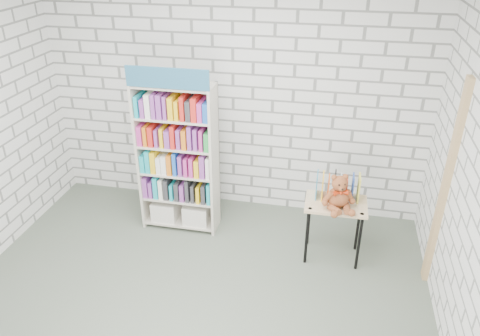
# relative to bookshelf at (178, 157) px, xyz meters

# --- Properties ---
(ground) EXTENTS (4.50, 4.50, 0.00)m
(ground) POSITION_rel_bookshelf_xyz_m (0.49, -1.36, -0.89)
(ground) COLOR #535D4E
(ground) RESTS_ON ground
(room_shell) EXTENTS (4.52, 4.02, 2.81)m
(room_shell) POSITION_rel_bookshelf_xyz_m (0.49, -1.36, 0.89)
(room_shell) COLOR silver
(room_shell) RESTS_ON ground
(bookshelf) EXTENTS (0.87, 0.34, 1.95)m
(bookshelf) POSITION_rel_bookshelf_xyz_m (0.00, 0.00, 0.00)
(bookshelf) COLOR beige
(bookshelf) RESTS_ON ground
(display_table) EXTENTS (0.63, 0.44, 0.67)m
(display_table) POSITION_rel_bookshelf_xyz_m (1.76, -0.25, -0.31)
(display_table) COLOR tan
(display_table) RESTS_ON ground
(table_books) EXTENTS (0.44, 0.20, 0.26)m
(table_books) POSITION_rel_bookshelf_xyz_m (1.76, -0.15, -0.09)
(table_books) COLOR teal
(table_books) RESTS_ON display_table
(teddy_bear) EXTENTS (0.34, 0.33, 0.37)m
(teddy_bear) POSITION_rel_bookshelf_xyz_m (1.78, -0.35, -0.07)
(teddy_bear) COLOR maroon
(teddy_bear) RESTS_ON display_table
(door_trim) EXTENTS (0.05, 0.12, 2.10)m
(door_trim) POSITION_rel_bookshelf_xyz_m (2.71, -0.41, 0.16)
(door_trim) COLOR tan
(door_trim) RESTS_ON ground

